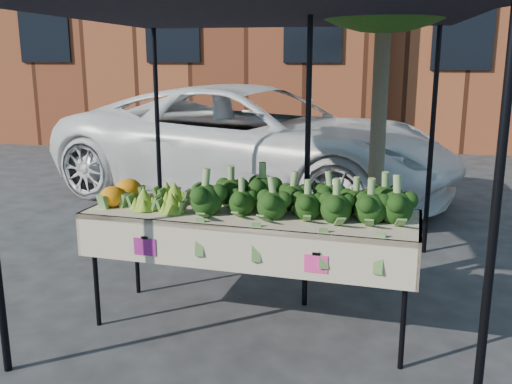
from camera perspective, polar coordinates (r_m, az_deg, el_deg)
name	(u,v)px	position (r m, az deg, el deg)	size (l,w,h in m)	color
ground	(277,323)	(4.46, 2.14, -13.11)	(90.00, 90.00, 0.00)	#252527
table	(251,270)	(4.24, -0.51, -7.86)	(2.46, 1.02, 0.90)	beige
canopy	(265,138)	(4.51, 0.92, 5.51)	(3.16, 3.16, 2.74)	black
broccoli_heap	(301,194)	(4.04, 4.56, -0.21)	(1.56, 0.59, 0.28)	black
romanesco_cluster	(165,192)	(4.28, -9.19, 0.00)	(0.45, 0.59, 0.22)	#92B734
cauliflower_pair	(121,190)	(4.45, -13.54, 0.16)	(0.25, 0.45, 0.20)	orange
street_tree	(381,67)	(4.90, 12.57, 12.29)	(1.95, 1.95, 3.84)	#1E4C14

